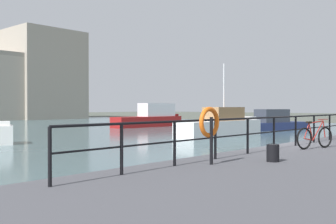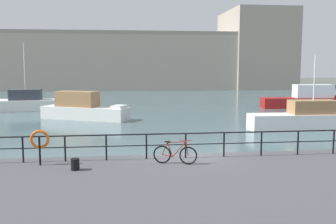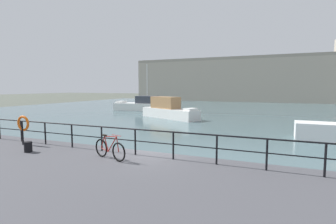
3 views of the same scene
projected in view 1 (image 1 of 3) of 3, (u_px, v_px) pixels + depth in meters
The scene contains 8 objects.
ground_plane at pixel (278, 165), 14.98m from camera, with size 240.00×240.00×0.00m, color #4C5147.
moored_green_narrowboat at pixel (270, 123), 37.33m from camera, with size 9.10×4.16×1.95m.
moored_small_launch at pixel (221, 125), 29.55m from camera, with size 8.50×1.96×5.40m.
moored_harbor_tender at pixel (151, 117), 43.60m from camera, with size 8.74×2.44×2.56m.
quay_railing at pixel (314, 124), 15.57m from camera, with size 23.27×0.07×1.08m.
parked_bicycle at pixel (315, 137), 13.29m from camera, with size 1.72×0.56×0.98m.
mooring_bollard at pixel (273, 153), 10.14m from camera, with size 0.32×0.32×0.44m, color black.
life_ring_stand at pixel (210, 124), 9.67m from camera, with size 0.75×0.16×1.40m.
Camera 1 is at (-13.88, -6.93, 2.20)m, focal length 42.70 mm.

